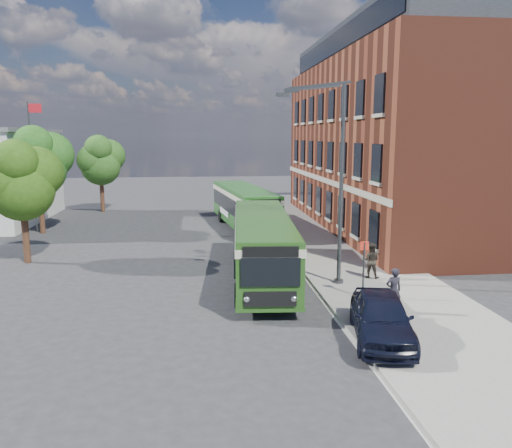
{
  "coord_description": "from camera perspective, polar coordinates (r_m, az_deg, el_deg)",
  "views": [
    {
      "loc": [
        -1.05,
        -23.33,
        6.77
      ],
      "look_at": [
        1.9,
        2.17,
        2.2
      ],
      "focal_mm": 35.0,
      "sensor_mm": 36.0,
      "label": 1
    }
  ],
  "objects": [
    {
      "name": "tree_left",
      "position": [
        28.93,
        -25.19,
        4.58
      ],
      "size": [
        3.91,
        3.71,
        6.6
      ],
      "color": "#331E12",
      "rests_on": "ground"
    },
    {
      "name": "pavement",
      "position": [
        33.03,
        7.65,
        -1.69
      ],
      "size": [
        6.0,
        48.0,
        0.15
      ],
      "primitive_type": "cube",
      "color": "gray",
      "rests_on": "ground"
    },
    {
      "name": "pedestrian_a",
      "position": [
        19.64,
        15.45,
        -7.32
      ],
      "size": [
        0.67,
        0.48,
        1.74
      ],
      "primitive_type": "imported",
      "rotation": [
        0.0,
        0.0,
        3.24
      ],
      "color": "black",
      "rests_on": "pavement"
    },
    {
      "name": "parked_car",
      "position": [
        17.05,
        14.15,
        -10.28
      ],
      "size": [
        2.77,
        4.84,
        1.55
      ],
      "primitive_type": "imported",
      "rotation": [
        0.0,
        0.0,
        -0.22
      ],
      "color": "black",
      "rests_on": "pavement"
    },
    {
      "name": "tree_right",
      "position": [
        46.42,
        -17.31,
        7.0
      ],
      "size": [
        4.05,
        3.85,
        6.83
      ],
      "color": "#331E12",
      "rests_on": "ground"
    },
    {
      "name": "pedestrian_b",
      "position": [
        24.05,
        13.01,
        -4.08
      ],
      "size": [
        1.01,
        0.93,
        1.68
      ],
      "primitive_type": "imported",
      "rotation": [
        0.0,
        0.0,
        2.69
      ],
      "color": "black",
      "rests_on": "pavement"
    },
    {
      "name": "flagpole",
      "position": [
        38.12,
        -24.16,
        6.47
      ],
      "size": [
        0.95,
        0.1,
        9.0
      ],
      "color": "#333537",
      "rests_on": "ground"
    },
    {
      "name": "bus_front",
      "position": [
        23.67,
        0.74,
        -1.95
      ],
      "size": [
        3.49,
        12.13,
        3.02
      ],
      "color": "#244E18",
      "rests_on": "ground"
    },
    {
      "name": "kerb_line",
      "position": [
        32.44,
        2.42,
        -1.95
      ],
      "size": [
        0.12,
        48.0,
        0.01
      ],
      "primitive_type": "cube",
      "color": "beige",
      "rests_on": "ground"
    },
    {
      "name": "tree_mid",
      "position": [
        37.47,
        -23.63,
        6.63
      ],
      "size": [
        4.41,
        4.2,
        7.45
      ],
      "color": "#331E12",
      "rests_on": "ground"
    },
    {
      "name": "bus_rear",
      "position": [
        36.53,
        -1.39,
        2.32
      ],
      "size": [
        4.11,
        12.04,
        3.02
      ],
      "color": "#1F5A1C",
      "rests_on": "ground"
    },
    {
      "name": "street_lamp",
      "position": [
        22.22,
        8.83,
        4.86
      ],
      "size": [
        2.96,
        2.38,
        9.0
      ],
      "color": "#333537",
      "rests_on": "ground"
    },
    {
      "name": "brick_office",
      "position": [
        38.4,
        16.73,
        9.97
      ],
      "size": [
        12.1,
        26.0,
        14.2
      ],
      "color": "maroon",
      "rests_on": "ground"
    },
    {
      "name": "ground",
      "position": [
        24.31,
        -3.88,
        -6.1
      ],
      "size": [
        120.0,
        120.0,
        0.0
      ],
      "primitive_type": "plane",
      "color": "#28292B",
      "rests_on": "ground"
    },
    {
      "name": "bus_stop_sign",
      "position": [
        20.93,
        12.21,
        -4.71
      ],
      "size": [
        0.35,
        0.08,
        2.52
      ],
      "color": "#333537",
      "rests_on": "ground"
    }
  ]
}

